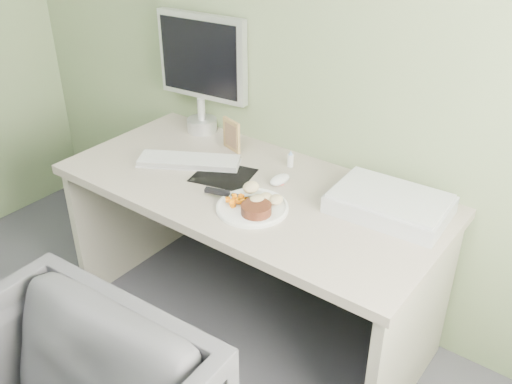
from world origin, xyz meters
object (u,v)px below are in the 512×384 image
Objects in this scene: plate at (252,208)px; monitor at (202,67)px; desk at (250,223)px; scanner at (389,205)px.

plate is 0.49× the size of monitor.
scanner reaches higher than desk.
scanner is (0.54, 0.15, 0.22)m from desk.
monitor is at bearing 168.27° from scanner.
desk is at bearing 130.69° from plate.
desk is at bearing -37.22° from monitor.
plate is (0.12, -0.14, 0.19)m from desk.
desk is 3.73× the size of scanner.
monitor is (-0.52, 0.31, 0.50)m from desk.
plate is 0.51m from scanner.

